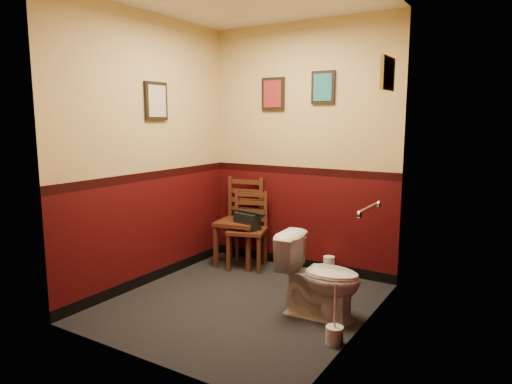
# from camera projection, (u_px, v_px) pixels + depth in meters

# --- Properties ---
(floor) EXTENTS (2.20, 2.40, 0.00)m
(floor) POSITION_uv_depth(u_px,v_px,m) (242.00, 303.00, 4.20)
(floor) COLOR black
(floor) RESTS_ON ground
(wall_back) EXTENTS (2.20, 0.00, 2.70)m
(wall_back) POSITION_uv_depth(u_px,v_px,m) (301.00, 149.00, 4.99)
(wall_back) COLOR #3C0809
(wall_back) RESTS_ON ground
(wall_front) EXTENTS (2.20, 0.00, 2.70)m
(wall_front) POSITION_uv_depth(u_px,v_px,m) (140.00, 169.00, 2.98)
(wall_front) COLOR #3C0809
(wall_front) RESTS_ON ground
(wall_left) EXTENTS (0.00, 2.40, 2.70)m
(wall_left) POSITION_uv_depth(u_px,v_px,m) (149.00, 152.00, 4.55)
(wall_left) COLOR #3C0809
(wall_left) RESTS_ON ground
(wall_right) EXTENTS (0.00, 2.40, 2.70)m
(wall_right) POSITION_uv_depth(u_px,v_px,m) (363.00, 162.00, 3.42)
(wall_right) COLOR #3C0809
(wall_right) RESTS_ON ground
(grab_bar) EXTENTS (0.05, 0.56, 0.06)m
(grab_bar) POSITION_uv_depth(u_px,v_px,m) (368.00, 209.00, 3.71)
(grab_bar) COLOR silver
(grab_bar) RESTS_ON wall_right
(framed_print_back_a) EXTENTS (0.28, 0.04, 0.36)m
(framed_print_back_a) POSITION_uv_depth(u_px,v_px,m) (273.00, 94.00, 5.06)
(framed_print_back_a) COLOR black
(framed_print_back_a) RESTS_ON wall_back
(framed_print_back_b) EXTENTS (0.26, 0.04, 0.34)m
(framed_print_back_b) POSITION_uv_depth(u_px,v_px,m) (323.00, 87.00, 4.75)
(framed_print_back_b) COLOR black
(framed_print_back_b) RESTS_ON wall_back
(framed_print_left) EXTENTS (0.04, 0.30, 0.38)m
(framed_print_left) POSITION_uv_depth(u_px,v_px,m) (156.00, 101.00, 4.55)
(framed_print_left) COLOR black
(framed_print_left) RESTS_ON wall_left
(framed_print_right) EXTENTS (0.04, 0.34, 0.28)m
(framed_print_right) POSITION_uv_depth(u_px,v_px,m) (387.00, 74.00, 3.82)
(framed_print_right) COLOR olive
(framed_print_right) RESTS_ON wall_right
(toilet) EXTENTS (0.74, 0.44, 0.70)m
(toilet) POSITION_uv_depth(u_px,v_px,m) (320.00, 277.00, 3.86)
(toilet) COLOR white
(toilet) RESTS_ON floor
(toilet_brush) EXTENTS (0.13, 0.13, 0.48)m
(toilet_brush) POSITION_uv_depth(u_px,v_px,m) (334.00, 334.00, 3.42)
(toilet_brush) COLOR silver
(toilet_brush) RESTS_ON floor
(chair_left) EXTENTS (0.54, 0.54, 1.00)m
(chair_left) POSITION_uv_depth(u_px,v_px,m) (241.00, 221.00, 5.28)
(chair_left) COLOR #452214
(chair_left) RESTS_ON floor
(chair_right) EXTENTS (0.51, 0.51, 0.86)m
(chair_right) POSITION_uv_depth(u_px,v_px,m) (248.00, 230.00, 5.16)
(chair_right) COLOR #452214
(chair_right) RESTS_ON floor
(handbag) EXTENTS (0.31, 0.19, 0.21)m
(handbag) POSITION_uv_depth(u_px,v_px,m) (247.00, 221.00, 5.11)
(handbag) COLOR black
(handbag) RESTS_ON chair_right
(tp_stack) EXTENTS (0.25, 0.13, 0.22)m
(tp_stack) POSITION_uv_depth(u_px,v_px,m) (329.00, 268.00, 4.90)
(tp_stack) COLOR silver
(tp_stack) RESTS_ON floor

